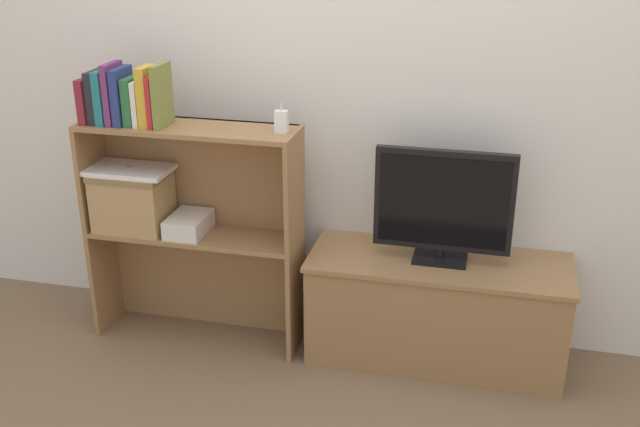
# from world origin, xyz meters

# --- Properties ---
(ground_plane) EXTENTS (16.00, 16.00, 0.00)m
(ground_plane) POSITION_xyz_m (0.00, 0.00, 0.00)
(ground_plane) COLOR brown
(wall_back) EXTENTS (10.00, 0.05, 2.40)m
(wall_back) POSITION_xyz_m (0.00, 0.43, 1.20)
(wall_back) COLOR silver
(wall_back) RESTS_ON ground_plane
(tv_stand) EXTENTS (1.08, 0.42, 0.46)m
(tv_stand) POSITION_xyz_m (0.49, 0.20, 0.23)
(tv_stand) COLOR olive
(tv_stand) RESTS_ON ground_plane
(tv) EXTENTS (0.56, 0.14, 0.48)m
(tv) POSITION_xyz_m (0.49, 0.20, 0.72)
(tv) COLOR black
(tv) RESTS_ON tv_stand
(bookshelf_lower_tier) EXTENTS (0.93, 0.26, 0.51)m
(bookshelf_lower_tier) POSITION_xyz_m (-0.56, 0.19, 0.32)
(bookshelf_lower_tier) COLOR olive
(bookshelf_lower_tier) RESTS_ON ground_plane
(bookshelf_upper_tier) EXTENTS (0.93, 0.26, 0.48)m
(bookshelf_upper_tier) POSITION_xyz_m (-0.56, 0.19, 0.81)
(bookshelf_upper_tier) COLOR olive
(bookshelf_upper_tier) RESTS_ON bookshelf_lower_tier
(book_maroon) EXTENTS (0.03, 0.16, 0.19)m
(book_maroon) POSITION_xyz_m (-0.98, 0.10, 1.08)
(book_maroon) COLOR maroon
(book_maroon) RESTS_ON bookshelf_upper_tier
(book_charcoal) EXTENTS (0.04, 0.14, 0.21)m
(book_charcoal) POSITION_xyz_m (-0.94, 0.10, 1.10)
(book_charcoal) COLOR #232328
(book_charcoal) RESTS_ON bookshelf_upper_tier
(book_teal) EXTENTS (0.03, 0.16, 0.22)m
(book_teal) POSITION_xyz_m (-0.90, 0.10, 1.10)
(book_teal) COLOR #1E7075
(book_teal) RESTS_ON bookshelf_upper_tier
(book_plum) EXTENTS (0.03, 0.15, 0.25)m
(book_plum) POSITION_xyz_m (-0.86, 0.10, 1.11)
(book_plum) COLOR #6B2D66
(book_plum) RESTS_ON bookshelf_upper_tier
(book_navy) EXTENTS (0.03, 0.15, 0.23)m
(book_navy) POSITION_xyz_m (-0.83, 0.10, 1.10)
(book_navy) COLOR navy
(book_navy) RESTS_ON bookshelf_upper_tier
(book_forest) EXTENTS (0.04, 0.13, 0.20)m
(book_forest) POSITION_xyz_m (-0.78, 0.10, 1.09)
(book_forest) COLOR #286638
(book_forest) RESTS_ON bookshelf_upper_tier
(book_ivory) EXTENTS (0.02, 0.13, 0.19)m
(book_ivory) POSITION_xyz_m (-0.75, 0.10, 1.08)
(book_ivory) COLOR silver
(book_ivory) RESTS_ON bookshelf_upper_tier
(book_mustard) EXTENTS (0.04, 0.13, 0.24)m
(book_mustard) POSITION_xyz_m (-0.71, 0.10, 1.11)
(book_mustard) COLOR gold
(book_mustard) RESTS_ON bookshelf_upper_tier
(book_crimson) EXTENTS (0.02, 0.14, 0.21)m
(book_crimson) POSITION_xyz_m (-0.68, 0.10, 1.09)
(book_crimson) COLOR #B22328
(book_crimson) RESTS_ON bookshelf_upper_tier
(book_olive) EXTENTS (0.03, 0.15, 0.25)m
(book_olive) POSITION_xyz_m (-0.65, 0.10, 1.12)
(book_olive) COLOR olive
(book_olive) RESTS_ON bookshelf_upper_tier
(baby_monitor) EXTENTS (0.05, 0.04, 0.12)m
(baby_monitor) POSITION_xyz_m (-0.16, 0.13, 1.03)
(baby_monitor) COLOR white
(baby_monitor) RESTS_ON bookshelf_upper_tier
(storage_basket_left) EXTENTS (0.31, 0.23, 0.26)m
(storage_basket_left) POSITION_xyz_m (-0.83, 0.12, 0.65)
(storage_basket_left) COLOR tan
(storage_basket_left) RESTS_ON bookshelf_lower_tier
(laptop) EXTENTS (0.35, 0.21, 0.02)m
(laptop) POSITION_xyz_m (-0.83, 0.12, 0.78)
(laptop) COLOR white
(laptop) RESTS_ON storage_basket_left
(magazine_stack) EXTENTS (0.16, 0.22, 0.08)m
(magazine_stack) POSITION_xyz_m (-0.58, 0.12, 0.55)
(magazine_stack) COLOR silver
(magazine_stack) RESTS_ON bookshelf_lower_tier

